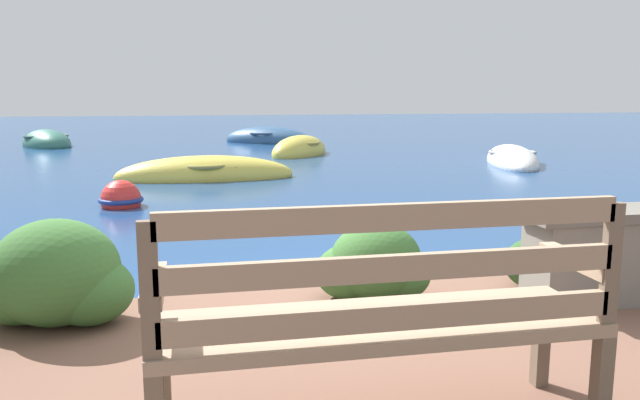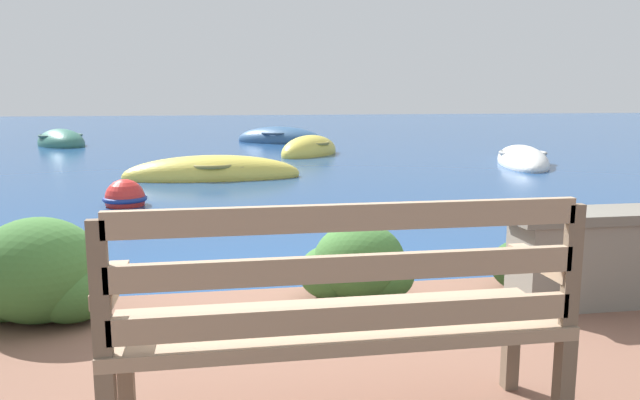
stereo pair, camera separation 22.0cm
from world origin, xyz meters
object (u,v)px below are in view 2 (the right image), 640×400
object	(u,v)px
park_bench	(341,314)
rowboat_mid	(522,161)
rowboat_far	(309,152)
rowboat_outer	(61,143)
rowboat_distant	(280,140)
rowboat_nearest	(212,175)
mooring_buoy	(125,199)

from	to	relation	value
park_bench	rowboat_mid	bearing A→B (deg)	66.44
park_bench	rowboat_far	bearing A→B (deg)	88.87
rowboat_outer	rowboat_distant	world-z (taller)	rowboat_distant
rowboat_nearest	rowboat_far	distance (m)	4.62
rowboat_mid	rowboat_outer	distance (m)	12.80
rowboat_outer	rowboat_distant	bearing A→B (deg)	-115.71
rowboat_nearest	mooring_buoy	distance (m)	2.83
rowboat_distant	rowboat_nearest	bearing A→B (deg)	109.26
rowboat_nearest	mooring_buoy	xyz separation A→B (m)	(-1.17, -2.58, 0.03)
park_bench	mooring_buoy	xyz separation A→B (m)	(-1.66, 6.52, -0.61)
park_bench	rowboat_outer	distance (m)	17.66
park_bench	rowboat_outer	size ratio (longest dim) A/B	0.66
rowboat_far	mooring_buoy	xyz separation A→B (m)	(-3.53, -6.55, 0.02)
rowboat_mid	rowboat_far	xyz separation A→B (m)	(-4.23, 2.74, 0.02)
mooring_buoy	rowboat_mid	bearing A→B (deg)	26.16
mooring_buoy	rowboat_far	bearing A→B (deg)	61.67
rowboat_far	rowboat_outer	world-z (taller)	rowboat_outer
rowboat_outer	rowboat_far	bearing A→B (deg)	-147.21
rowboat_nearest	rowboat_distant	bearing A→B (deg)	74.42
mooring_buoy	park_bench	bearing A→B (deg)	-75.70
rowboat_distant	park_bench	bearing A→B (deg)	118.42
rowboat_nearest	mooring_buoy	world-z (taller)	rowboat_nearest
rowboat_nearest	rowboat_distant	xyz separation A→B (m)	(2.06, 8.02, 0.01)
rowboat_outer	mooring_buoy	bearing A→B (deg)	169.90
rowboat_outer	rowboat_distant	size ratio (longest dim) A/B	0.83
rowboat_mid	rowboat_outer	size ratio (longest dim) A/B	1.35
rowboat_mid	rowboat_distant	size ratio (longest dim) A/B	1.12
rowboat_far	rowboat_distant	distance (m)	4.06
rowboat_nearest	rowboat_mid	world-z (taller)	rowboat_nearest
rowboat_far	rowboat_outer	xyz separation A→B (m)	(-6.71, 3.91, 0.00)
rowboat_outer	rowboat_distant	xyz separation A→B (m)	(6.40, 0.14, -0.00)
rowboat_mid	rowboat_far	bearing A→B (deg)	-103.18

